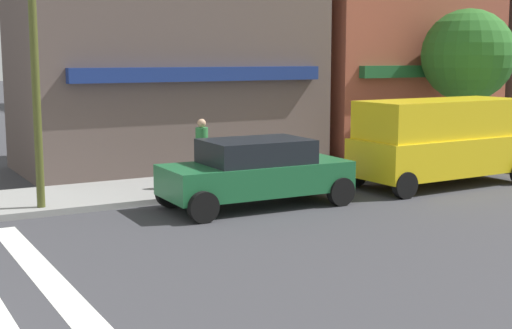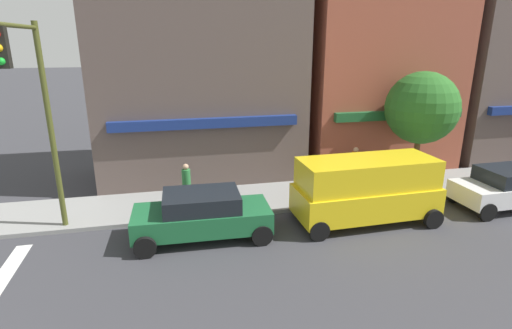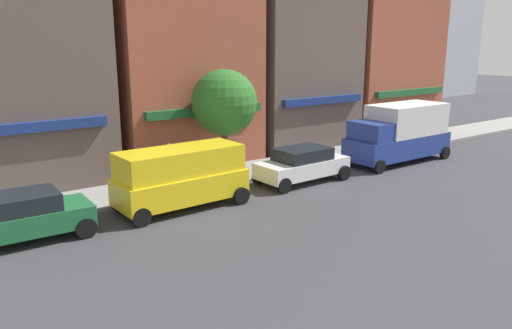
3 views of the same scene
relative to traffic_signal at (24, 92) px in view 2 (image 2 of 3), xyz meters
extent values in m
cube|color=brown|center=(5.19, 7.00, 1.90)|extent=(9.07, 5.00, 13.65)
cube|color=navy|center=(5.19, 4.35, -1.92)|extent=(7.71, 0.30, 0.40)
cube|color=#9E4C38|center=(13.97, 7.00, 0.71)|extent=(7.37, 5.00, 11.27)
cube|color=#1E592D|center=(13.97, 4.35, -1.92)|extent=(6.26, 0.30, 0.40)
cylinder|color=#474C1E|center=(0.00, 1.90, -1.53)|extent=(0.18, 0.18, 6.80)
cylinder|color=#474C1E|center=(0.00, -0.76, 1.67)|extent=(0.12, 5.33, 0.12)
cube|color=black|center=(0.00, -1.03, 1.15)|extent=(0.32, 0.24, 0.95)
sphere|color=green|center=(0.00, -1.16, 0.84)|extent=(0.18, 0.18, 0.18)
cube|color=#1E6638|center=(4.57, 0.20, -4.23)|extent=(4.45, 1.92, 0.70)
cube|color=black|center=(4.57, 0.20, -3.61)|extent=(2.47, 1.72, 0.55)
cylinder|color=black|center=(2.78, 1.10, -4.58)|extent=(0.68, 0.22, 0.68)
cylinder|color=black|center=(2.78, -0.70, -4.58)|extent=(0.68, 0.22, 0.68)
cylinder|color=black|center=(6.37, 1.10, -4.58)|extent=(0.68, 0.22, 0.68)
cylinder|color=black|center=(6.37, -0.70, -4.58)|extent=(0.68, 0.22, 0.68)
cube|color=yellow|center=(10.34, 0.20, -4.08)|extent=(5.06, 2.15, 1.00)
cube|color=yellow|center=(10.34, 0.20, -3.08)|extent=(4.80, 1.98, 1.00)
cylinder|color=black|center=(8.25, 1.20, -4.58)|extent=(0.68, 0.22, 0.68)
cylinder|color=black|center=(8.25, -0.80, -4.58)|extent=(0.68, 0.22, 0.68)
cylinder|color=black|center=(12.43, 1.20, -4.58)|extent=(0.68, 0.22, 0.68)
cylinder|color=black|center=(12.43, -0.80, -4.58)|extent=(0.68, 0.22, 0.68)
cube|color=white|center=(16.48, 0.20, -4.23)|extent=(4.45, 1.91, 0.70)
cylinder|color=black|center=(14.69, 1.10, -4.58)|extent=(0.68, 0.22, 0.68)
cylinder|color=black|center=(14.69, -0.70, -4.58)|extent=(0.68, 0.22, 0.68)
cylinder|color=#23232D|center=(4.21, 2.38, -4.35)|extent=(0.26, 0.26, 0.85)
cylinder|color=#2D7A3D|center=(4.21, 2.38, -3.57)|extent=(0.32, 0.32, 0.70)
sphere|color=tan|center=(4.21, 2.38, -3.11)|extent=(0.22, 0.22, 0.22)
cylinder|color=#23232D|center=(11.38, 3.24, -4.35)|extent=(0.26, 0.26, 0.85)
cylinder|color=orange|center=(11.38, 3.24, -3.57)|extent=(0.32, 0.32, 0.70)
sphere|color=tan|center=(11.38, 3.24, -3.11)|extent=(0.22, 0.22, 0.22)
cylinder|color=red|center=(4.01, 1.90, -4.45)|extent=(0.20, 0.20, 0.65)
sphere|color=red|center=(4.01, 1.90, -4.05)|extent=(0.24, 0.24, 0.24)
cylinder|color=brown|center=(14.12, 3.00, -3.61)|extent=(0.24, 0.24, 2.33)
sphere|color=#286623|center=(14.12, 3.00, -1.39)|extent=(3.03, 3.03, 3.03)
camera|label=1|loc=(-3.50, -14.09, -1.44)|focal=50.00mm
camera|label=2|loc=(3.72, -11.77, 1.30)|focal=28.00mm
camera|label=3|loc=(1.84, -16.27, 1.31)|focal=35.00mm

